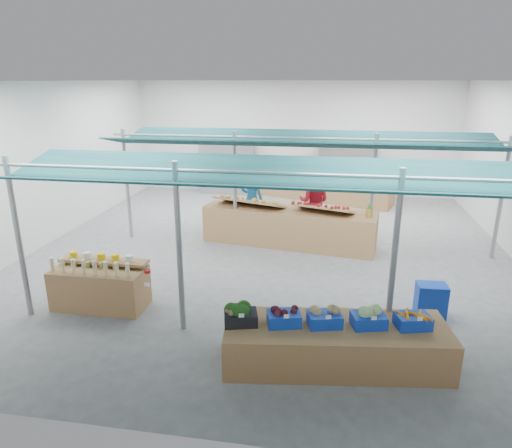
% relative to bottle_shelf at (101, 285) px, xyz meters
% --- Properties ---
extents(floor, '(13.00, 13.00, 0.00)m').
position_rel_bottle_shelf_xyz_m(floor, '(2.83, 3.44, -0.43)').
color(floor, slate).
rests_on(floor, ground).
extents(hall, '(13.00, 13.00, 13.00)m').
position_rel_bottle_shelf_xyz_m(hall, '(2.83, 4.88, 2.21)').
color(hall, silver).
rests_on(hall, ground).
extents(pole_grid, '(10.00, 4.60, 3.00)m').
position_rel_bottle_shelf_xyz_m(pole_grid, '(3.58, 1.69, 1.38)').
color(pole_grid, gray).
rests_on(pole_grid, floor).
extents(awnings, '(9.50, 7.08, 0.30)m').
position_rel_bottle_shelf_xyz_m(awnings, '(3.58, 1.69, 2.35)').
color(awnings, '#0A252C').
rests_on(awnings, pole_grid).
extents(back_shelving_left, '(2.00, 0.50, 2.00)m').
position_rel_bottle_shelf_xyz_m(back_shelving_left, '(0.33, 9.44, 0.57)').
color(back_shelving_left, '#B23F33').
rests_on(back_shelving_left, floor).
extents(back_shelving_right, '(2.00, 0.50, 2.00)m').
position_rel_bottle_shelf_xyz_m(back_shelving_right, '(4.83, 9.44, 0.57)').
color(back_shelving_right, '#B23F33').
rests_on(back_shelving_right, floor).
extents(bottle_shelf, '(1.77, 1.09, 1.06)m').
position_rel_bottle_shelf_xyz_m(bottle_shelf, '(0.00, 0.00, 0.00)').
color(bottle_shelf, '#996A43').
rests_on(bottle_shelf, floor).
extents(veg_counter, '(3.52, 1.56, 0.66)m').
position_rel_bottle_shelf_xyz_m(veg_counter, '(4.49, -1.18, -0.10)').
color(veg_counter, '#996A43').
rests_on(veg_counter, floor).
extents(fruit_counter, '(4.66, 1.78, 0.97)m').
position_rel_bottle_shelf_xyz_m(fruit_counter, '(3.25, 4.10, 0.06)').
color(fruit_counter, '#996A43').
rests_on(fruit_counter, floor).
extents(far_counter, '(5.51, 2.90, 0.98)m').
position_rel_bottle_shelf_xyz_m(far_counter, '(3.80, 9.14, 0.06)').
color(far_counter, '#996A43').
rests_on(far_counter, floor).
extents(crate_stack, '(0.55, 0.40, 0.64)m').
position_rel_bottle_shelf_xyz_m(crate_stack, '(6.23, 0.62, -0.11)').
color(crate_stack, '#1038B2').
rests_on(crate_stack, floor).
extents(vendor_left, '(0.72, 0.53, 1.82)m').
position_rel_bottle_shelf_xyz_m(vendor_left, '(2.05, 5.20, 0.48)').
color(vendor_left, '#175D98').
rests_on(vendor_left, floor).
extents(vendor_right, '(0.98, 0.82, 1.82)m').
position_rel_bottle_shelf_xyz_m(vendor_right, '(3.85, 5.20, 0.48)').
color(vendor_right, maroon).
rests_on(vendor_right, floor).
extents(crate_broccoli, '(0.57, 0.47, 0.35)m').
position_rel_bottle_shelf_xyz_m(crate_broccoli, '(3.04, -1.37, 0.39)').
color(crate_broccoli, black).
rests_on(crate_broccoli, veg_counter).
extents(crate_beets, '(0.57, 0.47, 0.29)m').
position_rel_bottle_shelf_xyz_m(crate_beets, '(3.70, -1.28, 0.36)').
color(crate_beets, '#1038B2').
rests_on(crate_beets, veg_counter).
extents(crate_celeriac, '(0.57, 0.47, 0.31)m').
position_rel_bottle_shelf_xyz_m(crate_celeriac, '(4.31, -1.20, 0.38)').
color(crate_celeriac, '#1038B2').
rests_on(crate_celeriac, veg_counter).
extents(crate_cabbage, '(0.57, 0.47, 0.35)m').
position_rel_bottle_shelf_xyz_m(crate_cabbage, '(4.96, -1.12, 0.39)').
color(crate_cabbage, '#1038B2').
rests_on(crate_cabbage, veg_counter).
extents(crate_carrots, '(0.57, 0.47, 0.29)m').
position_rel_bottle_shelf_xyz_m(crate_carrots, '(5.62, -1.04, 0.34)').
color(crate_carrots, '#1038B2').
rests_on(crate_carrots, veg_counter).
extents(sparrow, '(0.12, 0.09, 0.11)m').
position_rel_bottle_shelf_xyz_m(sparrow, '(2.90, -1.50, 0.48)').
color(sparrow, brown).
rests_on(sparrow, crate_broccoli).
extents(pole_ribbon, '(0.12, 0.12, 0.28)m').
position_rel_bottle_shelf_xyz_m(pole_ribbon, '(1.27, -0.67, 0.65)').
color(pole_ribbon, '#B40C0E').
rests_on(pole_ribbon, pole_grid).
extents(apple_heap_yellow, '(2.02, 1.25, 0.27)m').
position_rel_bottle_shelf_xyz_m(apple_heap_yellow, '(2.16, 4.17, 0.71)').
color(apple_heap_yellow, '#997247').
rests_on(apple_heap_yellow, fruit_counter).
extents(apple_heap_red, '(1.64, 1.13, 0.27)m').
position_rel_bottle_shelf_xyz_m(apple_heap_red, '(4.14, 3.85, 0.71)').
color(apple_heap_red, '#997247').
rests_on(apple_heap_red, fruit_counter).
extents(pineapple, '(0.14, 0.14, 0.39)m').
position_rel_bottle_shelf_xyz_m(pineapple, '(5.26, 3.67, 0.72)').
color(pineapple, '#8C6019').
rests_on(pineapple, fruit_counter).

